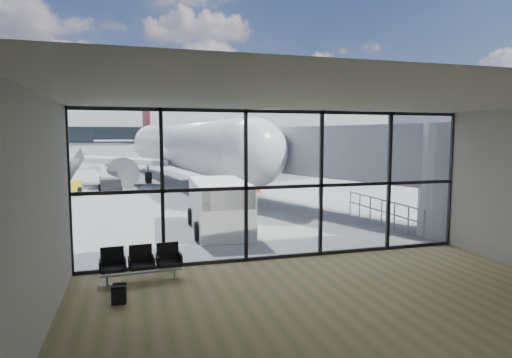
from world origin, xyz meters
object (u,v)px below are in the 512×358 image
backpack (119,295)px  mobile_stairs (59,187)px  airliner (179,147)px  belt_loader (110,183)px  seating_row (141,261)px  service_van (220,206)px

backpack → mobile_stairs: (-4.15, 19.50, 0.35)m
airliner → belt_loader: (-5.28, -6.07, -2.29)m
backpack → mobile_stairs: bearing=109.7°
seating_row → service_van: (3.09, 5.16, 0.51)m
backpack → service_van: 7.62m
seating_row → mobile_stairs: (-4.66, 17.98, 0.07)m
service_van → mobile_stairs: 14.98m
seating_row → mobile_stairs: size_ratio=0.55×
seating_row → backpack: seating_row is taller
seating_row → backpack: (-0.51, -1.52, -0.28)m
airliner → service_van: (-0.50, -20.27, -1.83)m
backpack → airliner: size_ratio=0.01×
mobile_stairs → backpack: bearing=-60.0°
airliner → service_van: size_ratio=7.80×
belt_loader → service_van: bearing=-77.2°
belt_loader → seating_row: bearing=-90.8°
belt_loader → mobile_stairs: size_ratio=0.97×
service_van → belt_loader: 15.00m
airliner → mobile_stairs: size_ratio=9.67×
backpack → service_van: bearing=69.4°
airliner → belt_loader: size_ratio=9.92×
seating_row → belt_loader: bearing=91.7°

